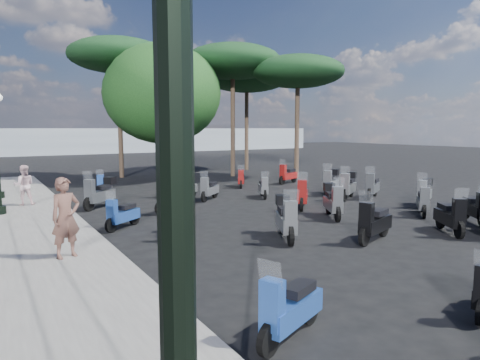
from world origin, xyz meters
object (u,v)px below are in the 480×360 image
scooter_31 (331,183)px  scooter_17 (187,189)px  scooter_10 (185,189)px  scooter_20 (333,202)px  scooter_16 (263,188)px  scooter_30 (209,190)px  woman (66,218)px  scooter_4 (100,194)px  scooter_13 (450,217)px  scooter_9 (175,198)px  scooter_29 (288,175)px  scooter_15 (302,195)px  scooter_14 (374,223)px  scooter_21 (423,202)px  scooter_5 (103,185)px  scooter_22 (348,186)px  scooter_27 (424,193)px  scooter_2 (182,221)px  scooter_8 (286,219)px  pedestrian_far (24,185)px  broadleaf_tree (163,94)px  pine_3 (298,72)px  lamp_post_0 (178,311)px  scooter_26 (475,209)px  scooter_11 (171,185)px  pine_1 (247,77)px  pine_0 (233,62)px  scooter_1 (290,310)px  scooter_28 (372,187)px  pine_2 (118,56)px  scooter_3 (122,215)px

scooter_31 → scooter_17: bearing=37.2°
scooter_10 → scooter_20: size_ratio=0.86×
scooter_16 → scooter_30: bearing=11.0°
woman → scooter_4: bearing=54.4°
scooter_13 → scooter_30: (-3.25, 8.71, -0.04)m
scooter_9 → scooter_29: 9.41m
scooter_4 → scooter_15: bearing=-162.9°
scooter_14 → scooter_21: (4.17, 1.51, -0.04)m
scooter_20 → scooter_30: bearing=-39.7°
scooter_17 → scooter_30: size_ratio=1.00×
scooter_10 → scooter_31: bearing=-163.4°
scooter_5 → scooter_29: scooter_29 is taller
scooter_16 → scooter_22: size_ratio=0.85×
scooter_21 → scooter_27: (1.59, 1.10, 0.05)m
scooter_4 → scooter_2: bearing=147.7°
scooter_4 → scooter_8: scooter_4 is taller
pedestrian_far → broadleaf_tree: bearing=-133.6°
scooter_10 → scooter_4: bearing=34.8°
scooter_14 → pine_3: bearing=-49.6°
lamp_post_0 → broadleaf_tree: size_ratio=0.52×
scooter_16 → scooter_15: bearing=114.0°
scooter_5 → scooter_27: bearing=162.0°
scooter_26 → scooter_21: bearing=-43.0°
scooter_15 → scooter_11: bearing=-18.1°
scooter_16 → scooter_22: 3.61m
scooter_15 → pine_1: (6.30, 13.97, 6.09)m
scooter_5 → pine_0: pine_0 is taller
scooter_15 → scooter_29: 7.26m
scooter_9 → broadleaf_tree: broadleaf_tree is taller
woman → scooter_30: 8.88m
scooter_4 → pine_3: bearing=-113.7°
scooter_4 → scooter_17: 3.67m
scooter_5 → scooter_26: 14.90m
scooter_1 → scooter_26: size_ratio=1.09×
scooter_5 → scooter_28: bearing=169.2°
pine_2 → pine_1: bearing=1.5°
scooter_10 → scooter_21: 9.22m
scooter_11 → scooter_17: scooter_11 is taller
scooter_30 → pine_3: (8.24, 4.48, 5.86)m
scooter_21 → scooter_8: bearing=51.3°
scooter_26 → scooter_17: bearing=-20.5°
scooter_14 → pine_1: (7.73, 18.66, 6.10)m
pine_1 → pine_3: 6.02m
scooter_29 → pine_3: size_ratio=0.23×
pedestrian_far → scooter_3: size_ratio=1.15×
pedestrian_far → scooter_1: (2.29, -13.07, -0.44)m
pedestrian_far → scooter_17: size_ratio=1.15×
lamp_post_0 → scooter_30: lamp_post_0 is taller
scooter_11 → scooter_20: bearing=164.3°
scooter_17 → pine_1: size_ratio=0.17×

